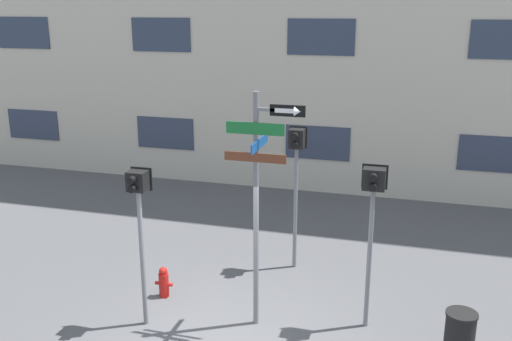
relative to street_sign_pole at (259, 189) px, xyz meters
name	(u,v)px	position (x,y,z in m)	size (l,w,h in m)	color
street_sign_pole	(259,189)	(0.00, 0.00, 0.00)	(1.30, 0.95, 4.04)	slate
pedestrian_signal_left	(139,207)	(-1.89, -0.54, -0.32)	(0.37, 0.40, 2.79)	slate
pedestrian_signal_right	(373,203)	(1.78, 0.44, -0.22)	(0.42, 0.40, 2.86)	slate
pedestrian_signal_across	(296,161)	(0.11, 2.37, -0.14)	(0.36, 0.40, 3.00)	slate
fire_hydrant	(164,282)	(-2.00, 0.44, -2.17)	(0.35, 0.19, 0.60)	red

